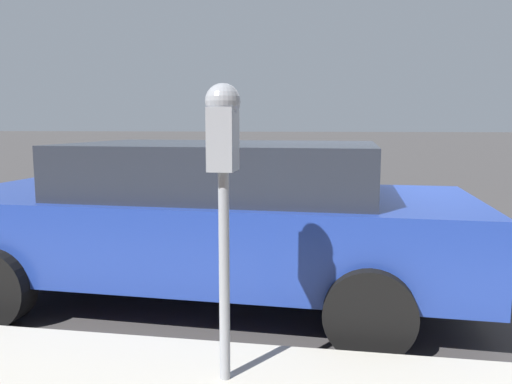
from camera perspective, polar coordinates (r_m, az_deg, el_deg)
The scene contains 3 objects.
ground_plane at distance 5.54m, azimuth 11.58°, elevation -9.31°, with size 220.00×220.00×0.00m, color #3D3A3A.
parking_meter at distance 2.71m, azimuth -3.76°, elevation 4.08°, with size 0.21×0.19×1.66m.
car_blue at distance 4.59m, azimuth -5.34°, elevation -2.76°, with size 2.24×4.78×1.44m.
Camera 1 is at (-5.30, 0.23, 1.61)m, focal length 35.00 mm.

